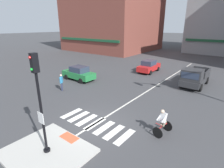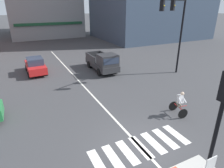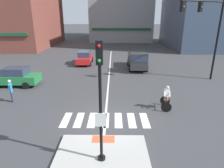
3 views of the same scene
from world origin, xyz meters
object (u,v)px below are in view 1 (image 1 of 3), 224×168
pickup_truck_charcoal_eastbound_far (194,78)px  pedestrian_at_curb_left (61,81)px  cyclist (163,122)px  car_red_westbound_distant (149,66)px  car_green_cross_left (79,73)px  signal_pole (39,97)px

pickup_truck_charcoal_eastbound_far → pedestrian_at_curb_left: 13.60m
pickup_truck_charcoal_eastbound_far → cyclist: 10.27m
car_red_westbound_distant → pickup_truck_charcoal_eastbound_far: bearing=-22.2°
pickup_truck_charcoal_eastbound_far → pedestrian_at_curb_left: pickup_truck_charcoal_eastbound_far is taller
car_green_cross_left → car_red_westbound_distant: (4.88, 8.40, 0.00)m
car_green_cross_left → pedestrian_at_curb_left: pedestrian_at_curb_left is taller
car_red_westbound_distant → signal_pole: bearing=-79.7°
signal_pole → pickup_truck_charcoal_eastbound_far: 15.78m
car_green_cross_left → signal_pole: bearing=-49.5°
pickup_truck_charcoal_eastbound_far → cyclist: (0.73, -10.24, -0.11)m
car_green_cross_left → pickup_truck_charcoal_eastbound_far: size_ratio=0.80×
signal_pole → car_green_cross_left: 12.76m
cyclist → car_green_cross_left: bearing=159.6°
signal_pole → cyclist: size_ratio=2.93×
pickup_truck_charcoal_eastbound_far → pedestrian_at_curb_left: bearing=-137.2°
car_red_westbound_distant → pedestrian_at_curb_left: (-3.51, -11.88, 0.17)m
car_red_westbound_distant → cyclist: 14.77m
car_green_cross_left → car_red_westbound_distant: bearing=59.8°
pickup_truck_charcoal_eastbound_far → pedestrian_at_curb_left: size_ratio=3.07×
signal_pole → pedestrian_at_curb_left: signal_pole is taller
car_red_westbound_distant → pickup_truck_charcoal_eastbound_far: size_ratio=0.81×
car_red_westbound_distant → cyclist: size_ratio=2.46×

